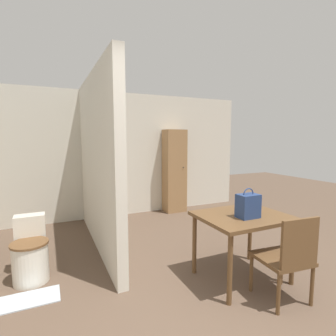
{
  "coord_description": "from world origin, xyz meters",
  "views": [
    {
      "loc": [
        -1.26,
        -1.14,
        1.6
      ],
      "look_at": [
        0.24,
        2.1,
        1.19
      ],
      "focal_mm": 28.0,
      "sensor_mm": 36.0,
      "label": 1
    }
  ],
  "objects_px": {
    "handbag": "(248,206)",
    "wooden_cabinet": "(174,171)",
    "toilet": "(30,254)",
    "wooden_chair": "(288,256)",
    "dining_table": "(242,223)"
  },
  "relations": [
    {
      "from": "dining_table",
      "to": "wooden_chair",
      "type": "xyz_separation_m",
      "value": [
        0.1,
        -0.54,
        -0.18
      ]
    },
    {
      "from": "dining_table",
      "to": "wooden_chair",
      "type": "relative_size",
      "value": 1.09
    },
    {
      "from": "wooden_chair",
      "to": "wooden_cabinet",
      "type": "bearing_deg",
      "value": 88.27
    },
    {
      "from": "toilet",
      "to": "wooden_cabinet",
      "type": "distance_m",
      "value": 3.33
    },
    {
      "from": "wooden_chair",
      "to": "handbag",
      "type": "bearing_deg",
      "value": 110.88
    },
    {
      "from": "wooden_cabinet",
      "to": "toilet",
      "type": "bearing_deg",
      "value": -145.78
    },
    {
      "from": "dining_table",
      "to": "toilet",
      "type": "xyz_separation_m",
      "value": [
        -2.17,
        0.98,
        -0.36
      ]
    },
    {
      "from": "handbag",
      "to": "toilet",
      "type": "bearing_deg",
      "value": 153.35
    },
    {
      "from": "toilet",
      "to": "handbag",
      "type": "bearing_deg",
      "value": -26.65
    },
    {
      "from": "handbag",
      "to": "wooden_cabinet",
      "type": "height_order",
      "value": "wooden_cabinet"
    },
    {
      "from": "wooden_chair",
      "to": "toilet",
      "type": "height_order",
      "value": "wooden_chair"
    },
    {
      "from": "wooden_chair",
      "to": "toilet",
      "type": "bearing_deg",
      "value": 152.08
    },
    {
      "from": "handbag",
      "to": "wooden_cabinet",
      "type": "relative_size",
      "value": 0.18
    },
    {
      "from": "toilet",
      "to": "wooden_cabinet",
      "type": "height_order",
      "value": "wooden_cabinet"
    },
    {
      "from": "dining_table",
      "to": "wooden_chair",
      "type": "height_order",
      "value": "wooden_chair"
    }
  ]
}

